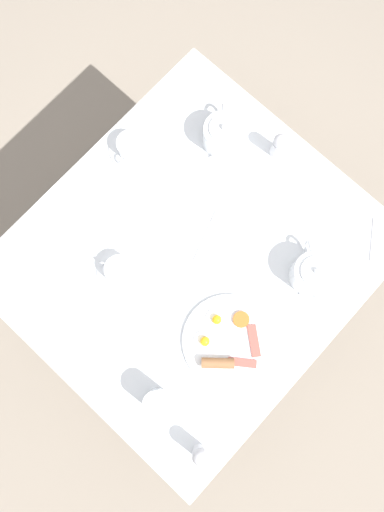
{
  "coord_description": "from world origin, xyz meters",
  "views": [
    {
      "loc": [
        0.19,
        -0.21,
        2.25
      ],
      "look_at": [
        0.0,
        0.0,
        0.75
      ],
      "focal_mm": 35.0,
      "sensor_mm": 36.0,
      "label": 1
    }
  ],
  "objects_px": {
    "breakfast_plate": "(228,342)",
    "teapot_near": "(223,134)",
    "pepper_grinder": "(279,145)",
    "spoon_for_tea": "(374,239)",
    "teapot_far": "(312,273)",
    "water_glass_tall": "(157,402)",
    "fork_spare": "(124,350)",
    "teacup_with_saucer_left": "(120,271)",
    "knife_by_plate": "(55,306)",
    "fork_by_plate": "(207,235)",
    "salt_grinder": "(200,455)",
    "teacup_with_saucer_right": "(131,147)"
  },
  "relations": [
    {
      "from": "teacup_with_saucer_right",
      "to": "water_glass_tall",
      "type": "xyz_separation_m",
      "value": [
        0.6,
        -0.51,
        0.03
      ]
    },
    {
      "from": "teacup_with_saucer_right",
      "to": "salt_grinder",
      "type": "bearing_deg",
      "value": -34.15
    },
    {
      "from": "breakfast_plate",
      "to": "knife_by_plate",
      "type": "relative_size",
      "value": 1.68
    },
    {
      "from": "teacup_with_saucer_right",
      "to": "salt_grinder",
      "type": "height_order",
      "value": "salt_grinder"
    },
    {
      "from": "teapot_far",
      "to": "fork_spare",
      "type": "relative_size",
      "value": 0.93
    },
    {
      "from": "breakfast_plate",
      "to": "fork_by_plate",
      "type": "relative_size",
      "value": 1.59
    },
    {
      "from": "salt_grinder",
      "to": "knife_by_plate",
      "type": "distance_m",
      "value": 0.61
    },
    {
      "from": "pepper_grinder",
      "to": "fork_spare",
      "type": "distance_m",
      "value": 0.79
    },
    {
      "from": "pepper_grinder",
      "to": "fork_spare",
      "type": "relative_size",
      "value": 0.62
    },
    {
      "from": "water_glass_tall",
      "to": "salt_grinder",
      "type": "distance_m",
      "value": 0.19
    },
    {
      "from": "pepper_grinder",
      "to": "spoon_for_tea",
      "type": "relative_size",
      "value": 0.9
    },
    {
      "from": "knife_by_plate",
      "to": "fork_spare",
      "type": "bearing_deg",
      "value": 11.24
    },
    {
      "from": "pepper_grinder",
      "to": "breakfast_plate",
      "type": "bearing_deg",
      "value": -62.46
    },
    {
      "from": "teapot_near",
      "to": "spoon_for_tea",
      "type": "xyz_separation_m",
      "value": [
        0.57,
        0.08,
        -0.05
      ]
    },
    {
      "from": "teapot_near",
      "to": "pepper_grinder",
      "type": "distance_m",
      "value": 0.18
    },
    {
      "from": "teapot_far",
      "to": "salt_grinder",
      "type": "distance_m",
      "value": 0.62
    },
    {
      "from": "pepper_grinder",
      "to": "salt_grinder",
      "type": "xyz_separation_m",
      "value": [
        0.44,
        -0.85,
        0.0
      ]
    },
    {
      "from": "teapot_far",
      "to": "water_glass_tall",
      "type": "xyz_separation_m",
      "value": [
        -0.09,
        -0.59,
        0.01
      ]
    },
    {
      "from": "teapot_near",
      "to": "teacup_with_saucer_left",
      "type": "bearing_deg",
      "value": -34.89
    },
    {
      "from": "salt_grinder",
      "to": "fork_spare",
      "type": "height_order",
      "value": "salt_grinder"
    },
    {
      "from": "water_glass_tall",
      "to": "fork_spare",
      "type": "distance_m",
      "value": 0.19
    },
    {
      "from": "breakfast_plate",
      "to": "pepper_grinder",
      "type": "height_order",
      "value": "pepper_grinder"
    },
    {
      "from": "breakfast_plate",
      "to": "teapot_near",
      "type": "xyz_separation_m",
      "value": [
        -0.45,
        0.47,
        0.04
      ]
    },
    {
      "from": "salt_grinder",
      "to": "teacup_with_saucer_right",
      "type": "bearing_deg",
      "value": 145.85
    },
    {
      "from": "salt_grinder",
      "to": "breakfast_plate",
      "type": "bearing_deg",
      "value": 117.48
    },
    {
      "from": "teapot_far",
      "to": "teacup_with_saucer_left",
      "type": "height_order",
      "value": "teapot_far"
    },
    {
      "from": "teapot_near",
      "to": "teacup_with_saucer_left",
      "type": "relative_size",
      "value": 1.12
    },
    {
      "from": "pepper_grinder",
      "to": "teacup_with_saucer_left",
      "type": "bearing_deg",
      "value": -98.63
    },
    {
      "from": "pepper_grinder",
      "to": "salt_grinder",
      "type": "bearing_deg",
      "value": -62.48
    },
    {
      "from": "teacup_with_saucer_left",
      "to": "water_glass_tall",
      "type": "height_order",
      "value": "water_glass_tall"
    },
    {
      "from": "pepper_grinder",
      "to": "water_glass_tall",
      "type": "bearing_deg",
      "value": -72.83
    },
    {
      "from": "teapot_near",
      "to": "water_glass_tall",
      "type": "distance_m",
      "value": 0.84
    },
    {
      "from": "teacup_with_saucer_right",
      "to": "breakfast_plate",
      "type": "bearing_deg",
      "value": -21.13
    },
    {
      "from": "teapot_near",
      "to": "water_glass_tall",
      "type": "xyz_separation_m",
      "value": [
        0.41,
        -0.74,
        0.01
      ]
    },
    {
      "from": "teapot_far",
      "to": "fork_spare",
      "type": "height_order",
      "value": "teapot_far"
    },
    {
      "from": "water_glass_tall",
      "to": "spoon_for_tea",
      "type": "relative_size",
      "value": 0.89
    },
    {
      "from": "teacup_with_saucer_left",
      "to": "knife_by_plate",
      "type": "xyz_separation_m",
      "value": [
        -0.07,
        -0.21,
        -0.02
      ]
    },
    {
      "from": "knife_by_plate",
      "to": "fork_by_plate",
      "type": "bearing_deg",
      "value": 68.23
    },
    {
      "from": "fork_by_plate",
      "to": "fork_spare",
      "type": "height_order",
      "value": "same"
    },
    {
      "from": "breakfast_plate",
      "to": "teapot_near",
      "type": "bearing_deg",
      "value": 133.57
    },
    {
      "from": "teacup_with_saucer_right",
      "to": "water_glass_tall",
      "type": "relative_size",
      "value": 1.34
    },
    {
      "from": "breakfast_plate",
      "to": "teapot_far",
      "type": "xyz_separation_m",
      "value": [
        0.05,
        0.32,
        0.04
      ]
    },
    {
      "from": "water_glass_tall",
      "to": "pepper_grinder",
      "type": "relative_size",
      "value": 0.99
    },
    {
      "from": "teacup_with_saucer_left",
      "to": "spoon_for_tea",
      "type": "relative_size",
      "value": 1.19
    },
    {
      "from": "teacup_with_saucer_left",
      "to": "spoon_for_tea",
      "type": "distance_m",
      "value": 0.8
    },
    {
      "from": "teapot_far",
      "to": "water_glass_tall",
      "type": "height_order",
      "value": "teapot_far"
    },
    {
      "from": "teacup_with_saucer_left",
      "to": "fork_by_plate",
      "type": "height_order",
      "value": "teacup_with_saucer_left"
    },
    {
      "from": "teacup_with_saucer_right",
      "to": "fork_spare",
      "type": "relative_size",
      "value": 0.83
    },
    {
      "from": "teapot_near",
      "to": "knife_by_plate",
      "type": "bearing_deg",
      "value": -42.48
    },
    {
      "from": "teapot_far",
      "to": "water_glass_tall",
      "type": "bearing_deg",
      "value": -56.9
    }
  ]
}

